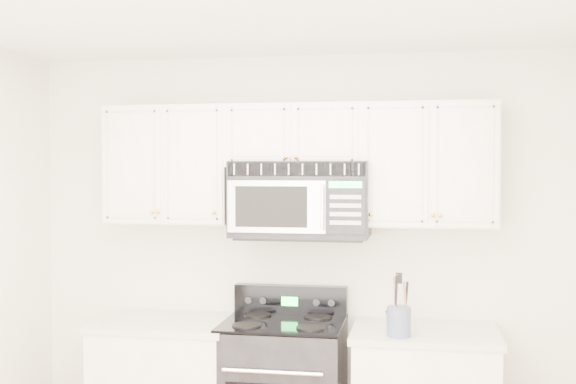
# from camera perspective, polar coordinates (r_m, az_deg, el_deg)

# --- Properties ---
(room) EXTENTS (3.51, 3.51, 2.61)m
(room) POSITION_cam_1_polar(r_m,az_deg,el_deg) (3.02, -4.36, -9.12)
(room) COLOR #A06E57
(room) RESTS_ON ground
(upper_cabinets) EXTENTS (2.44, 0.37, 0.75)m
(upper_cabinets) POSITION_cam_1_polar(r_m,az_deg,el_deg) (4.52, 0.63, 2.66)
(upper_cabinets) COLOR white
(upper_cabinets) RESTS_ON ground
(microwave) EXTENTS (0.85, 0.47, 0.47)m
(microwave) POSITION_cam_1_polar(r_m,az_deg,el_deg) (4.46, 1.03, -0.54)
(microwave) COLOR black
(microwave) RESTS_ON ground
(utensil_crock) EXTENTS (0.14, 0.14, 0.36)m
(utensil_crock) POSITION_cam_1_polar(r_m,az_deg,el_deg) (4.19, 8.75, -9.95)
(utensil_crock) COLOR #44576F
(utensil_crock) RESTS_ON base_cabinet_right
(shaker_salt) EXTENTS (0.05, 0.05, 0.11)m
(shaker_salt) POSITION_cam_1_polar(r_m,az_deg,el_deg) (4.38, 8.04, -9.94)
(shaker_salt) COLOR #AFB0BF
(shaker_salt) RESTS_ON base_cabinet_right
(shaker_pepper) EXTENTS (0.04, 0.04, 0.09)m
(shaker_pepper) POSITION_cam_1_polar(r_m,az_deg,el_deg) (4.37, 8.30, -10.10)
(shaker_pepper) COLOR #AFB0BF
(shaker_pepper) RESTS_ON base_cabinet_right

